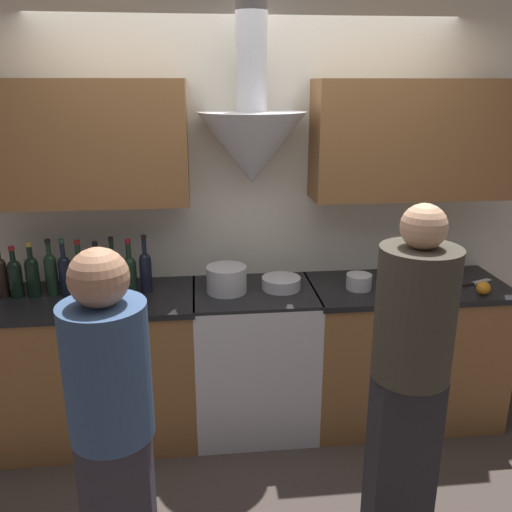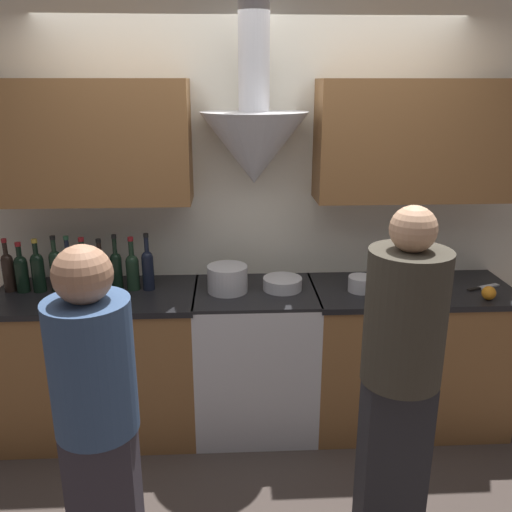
{
  "view_description": "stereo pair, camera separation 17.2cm",
  "coord_description": "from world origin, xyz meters",
  "px_view_note": "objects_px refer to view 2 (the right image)",
  "views": [
    {
      "loc": [
        -0.32,
        -2.69,
        2.13
      ],
      "look_at": [
        0.0,
        0.24,
        1.18
      ],
      "focal_mm": 38.0,
      "sensor_mm": 36.0,
      "label": 1
    },
    {
      "loc": [
        -0.15,
        -2.71,
        2.13
      ],
      "look_at": [
        0.0,
        0.24,
        1.18
      ],
      "focal_mm": 38.0,
      "sensor_mm": 36.0,
      "label": 2
    }
  ],
  "objects_px": {
    "wine_bottle_2": "(38,270)",
    "wine_bottle_4": "(69,269)",
    "wine_bottle_5": "(84,269)",
    "person_foreground_left": "(97,418)",
    "wine_bottle_0": "(8,270)",
    "stock_pot": "(227,279)",
    "person_foreground_right": "(400,377)",
    "mixing_bowl": "(282,284)",
    "orange_fruit": "(489,293)",
    "wine_bottle_8": "(133,269)",
    "wine_bottle_3": "(56,268)",
    "wine_bottle_1": "(21,271)",
    "wine_bottle_6": "(101,268)",
    "wine_bottle_7": "(116,268)",
    "wine_bottle_9": "(148,268)",
    "saucepan": "(361,284)",
    "stove_range": "(255,358)"
  },
  "relations": [
    {
      "from": "wine_bottle_6",
      "to": "saucepan",
      "type": "distance_m",
      "value": 1.57
    },
    {
      "from": "wine_bottle_4",
      "to": "wine_bottle_9",
      "type": "relative_size",
      "value": 0.98
    },
    {
      "from": "wine_bottle_2",
      "to": "wine_bottle_4",
      "type": "relative_size",
      "value": 0.95
    },
    {
      "from": "wine_bottle_9",
      "to": "wine_bottle_0",
      "type": "bearing_deg",
      "value": 179.07
    },
    {
      "from": "wine_bottle_1",
      "to": "wine_bottle_6",
      "type": "distance_m",
      "value": 0.46
    },
    {
      "from": "wine_bottle_1",
      "to": "wine_bottle_0",
      "type": "bearing_deg",
      "value": 171.59
    },
    {
      "from": "wine_bottle_4",
      "to": "wine_bottle_8",
      "type": "bearing_deg",
      "value": 1.44
    },
    {
      "from": "wine_bottle_5",
      "to": "person_foreground_left",
      "type": "height_order",
      "value": "person_foreground_left"
    },
    {
      "from": "wine_bottle_9",
      "to": "orange_fruit",
      "type": "bearing_deg",
      "value": -7.53
    },
    {
      "from": "wine_bottle_0",
      "to": "wine_bottle_2",
      "type": "distance_m",
      "value": 0.18
    },
    {
      "from": "wine_bottle_0",
      "to": "wine_bottle_5",
      "type": "height_order",
      "value": "wine_bottle_5"
    },
    {
      "from": "wine_bottle_6",
      "to": "saucepan",
      "type": "relative_size",
      "value": 2.02
    },
    {
      "from": "wine_bottle_5",
      "to": "person_foreground_left",
      "type": "xyz_separation_m",
      "value": [
        0.35,
        -1.25,
        -0.19
      ]
    },
    {
      "from": "wine_bottle_5",
      "to": "wine_bottle_7",
      "type": "xyz_separation_m",
      "value": [
        0.19,
        0.01,
        -0.0
      ]
    },
    {
      "from": "stock_pot",
      "to": "person_foreground_right",
      "type": "distance_m",
      "value": 1.27
    },
    {
      "from": "wine_bottle_7",
      "to": "person_foreground_right",
      "type": "distance_m",
      "value": 1.79
    },
    {
      "from": "wine_bottle_7",
      "to": "wine_bottle_9",
      "type": "bearing_deg",
      "value": -3.38
    },
    {
      "from": "orange_fruit",
      "to": "saucepan",
      "type": "relative_size",
      "value": 0.52
    },
    {
      "from": "wine_bottle_9",
      "to": "person_foreground_left",
      "type": "relative_size",
      "value": 0.22
    },
    {
      "from": "wine_bottle_6",
      "to": "wine_bottle_3",
      "type": "bearing_deg",
      "value": -177.56
    },
    {
      "from": "wine_bottle_1",
      "to": "wine_bottle_9",
      "type": "distance_m",
      "value": 0.75
    },
    {
      "from": "wine_bottle_5",
      "to": "person_foreground_right",
      "type": "distance_m",
      "value": 1.93
    },
    {
      "from": "orange_fruit",
      "to": "saucepan",
      "type": "distance_m",
      "value": 0.73
    },
    {
      "from": "wine_bottle_1",
      "to": "wine_bottle_3",
      "type": "relative_size",
      "value": 0.9
    },
    {
      "from": "wine_bottle_2",
      "to": "person_foreground_left",
      "type": "height_order",
      "value": "person_foreground_left"
    },
    {
      "from": "wine_bottle_8",
      "to": "person_foreground_left",
      "type": "height_order",
      "value": "person_foreground_left"
    },
    {
      "from": "wine_bottle_3",
      "to": "orange_fruit",
      "type": "relative_size",
      "value": 4.22
    },
    {
      "from": "person_foreground_left",
      "to": "mixing_bowl",
      "type": "bearing_deg",
      "value": 55.18
    },
    {
      "from": "wine_bottle_1",
      "to": "wine_bottle_3",
      "type": "distance_m",
      "value": 0.2
    },
    {
      "from": "wine_bottle_9",
      "to": "stock_pot",
      "type": "xyz_separation_m",
      "value": [
        0.48,
        -0.06,
        -0.06
      ]
    },
    {
      "from": "wine_bottle_3",
      "to": "mixing_bowl",
      "type": "bearing_deg",
      "value": -2.26
    },
    {
      "from": "wine_bottle_0",
      "to": "wine_bottle_6",
      "type": "xyz_separation_m",
      "value": [
        0.54,
        0.01,
        -0.0
      ]
    },
    {
      "from": "wine_bottle_4",
      "to": "person_foreground_right",
      "type": "distance_m",
      "value": 2.0
    },
    {
      "from": "wine_bottle_1",
      "to": "wine_bottle_6",
      "type": "xyz_separation_m",
      "value": [
        0.46,
        0.02,
        0.0
      ]
    },
    {
      "from": "wine_bottle_0",
      "to": "person_foreground_left",
      "type": "height_order",
      "value": "person_foreground_left"
    },
    {
      "from": "stove_range",
      "to": "mixing_bowl",
      "type": "height_order",
      "value": "mixing_bowl"
    },
    {
      "from": "wine_bottle_0",
      "to": "wine_bottle_8",
      "type": "bearing_deg",
      "value": -0.56
    },
    {
      "from": "mixing_bowl",
      "to": "orange_fruit",
      "type": "xyz_separation_m",
      "value": [
        1.17,
        -0.22,
        0.0
      ]
    },
    {
      "from": "wine_bottle_8",
      "to": "wine_bottle_3",
      "type": "bearing_deg",
      "value": 179.15
    },
    {
      "from": "saucepan",
      "to": "person_foreground_right",
      "type": "relative_size",
      "value": 0.09
    },
    {
      "from": "wine_bottle_1",
      "to": "wine_bottle_7",
      "type": "bearing_deg",
      "value": 1.02
    },
    {
      "from": "wine_bottle_6",
      "to": "stock_pot",
      "type": "xyz_separation_m",
      "value": [
        0.76,
        -0.08,
        -0.05
      ]
    },
    {
      "from": "wine_bottle_0",
      "to": "mixing_bowl",
      "type": "distance_m",
      "value": 1.64
    },
    {
      "from": "wine_bottle_8",
      "to": "mixing_bowl",
      "type": "relative_size",
      "value": 1.39
    },
    {
      "from": "wine_bottle_5",
      "to": "wine_bottle_8",
      "type": "relative_size",
      "value": 1.01
    },
    {
      "from": "wine_bottle_0",
      "to": "mixing_bowl",
      "type": "xyz_separation_m",
      "value": [
        1.64,
        -0.05,
        -0.1
      ]
    },
    {
      "from": "mixing_bowl",
      "to": "orange_fruit",
      "type": "height_order",
      "value": "orange_fruit"
    },
    {
      "from": "wine_bottle_9",
      "to": "orange_fruit",
      "type": "relative_size",
      "value": 4.35
    },
    {
      "from": "wine_bottle_0",
      "to": "person_foreground_left",
      "type": "bearing_deg",
      "value": -57.81
    },
    {
      "from": "wine_bottle_1",
      "to": "person_foreground_left",
      "type": "height_order",
      "value": "person_foreground_left"
    }
  ]
}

